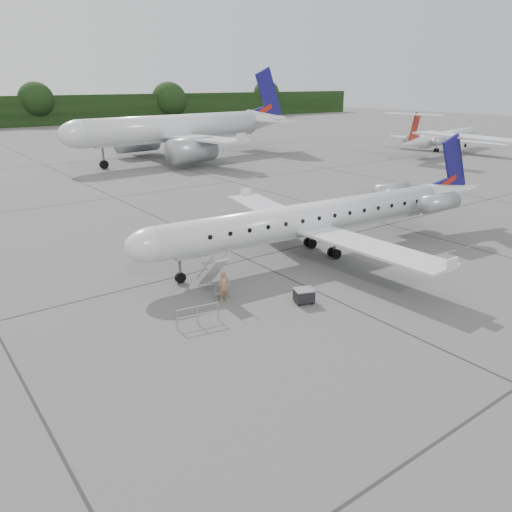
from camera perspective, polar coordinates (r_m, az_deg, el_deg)
ground at (r=32.84m, az=13.02°, el=-1.89°), size 320.00×320.00×0.00m
main_regional_jet at (r=34.47m, az=6.42°, el=6.08°), size 31.15×23.64×7.55m
airstair at (r=28.75m, az=-4.98°, el=-2.00°), size 1.06×2.54×2.37m
passenger at (r=27.73m, az=-3.66°, el=-3.48°), size 0.73×0.58×1.75m
safety_railing at (r=25.36m, az=-6.66°, el=-6.78°), size 2.18×0.47×1.00m
baggage_cart at (r=27.71m, az=5.51°, el=-4.52°), size 1.24×1.13×0.88m
bg_narrowbody at (r=79.15m, az=-9.28°, el=15.66°), size 40.57×30.85×13.73m
bg_regional_right at (r=94.05m, az=21.14°, el=13.20°), size 30.92×24.97×7.20m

